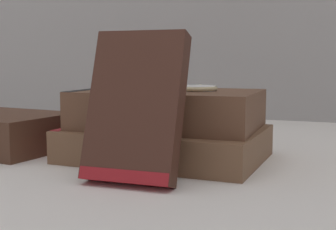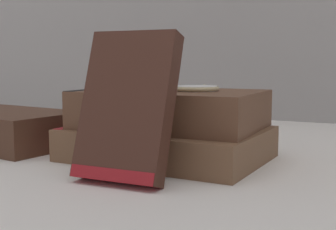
% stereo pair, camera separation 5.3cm
% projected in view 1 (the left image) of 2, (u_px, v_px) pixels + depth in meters
% --- Properties ---
extents(ground_plane, '(3.00, 3.00, 0.00)m').
position_uv_depth(ground_plane, '(184.00, 160.00, 0.56)').
color(ground_plane, silver).
extents(book_flat_bottom, '(0.24, 0.17, 0.04)m').
position_uv_depth(book_flat_bottom, '(163.00, 142.00, 0.57)').
color(book_flat_bottom, brown).
rests_on(book_flat_bottom, ground_plane).
extents(book_flat_top, '(0.21, 0.15, 0.05)m').
position_uv_depth(book_flat_top, '(165.00, 109.00, 0.57)').
color(book_flat_top, brown).
rests_on(book_flat_top, book_flat_bottom).
extents(book_leaning_front, '(0.09, 0.07, 0.15)m').
position_uv_depth(book_leaning_front, '(135.00, 112.00, 0.45)').
color(book_leaning_front, '#422319').
rests_on(book_leaning_front, ground_plane).
extents(pocket_watch, '(0.06, 0.06, 0.01)m').
position_uv_depth(pocket_watch, '(194.00, 88.00, 0.56)').
color(pocket_watch, white).
rests_on(pocket_watch, book_flat_top).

